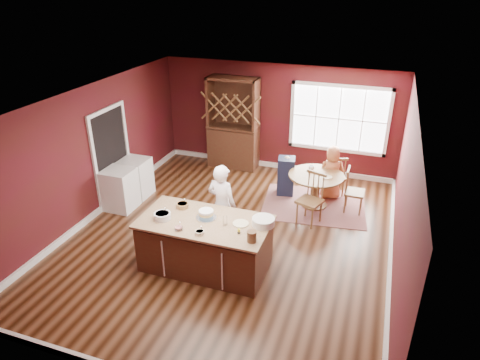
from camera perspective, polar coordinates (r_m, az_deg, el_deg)
name	(u,v)px	position (r m, az deg, el deg)	size (l,w,h in m)	color
room_shell	(230,174)	(7.79, -1.35, 0.87)	(7.00, 7.00, 7.00)	brown
window	(339,119)	(10.60, 13.05, 7.97)	(2.36, 0.10, 1.66)	white
doorway	(112,157)	(9.73, -16.70, 2.93)	(0.08, 1.26, 2.13)	white
kitchen_island	(205,245)	(7.44, -4.64, -8.60)	(2.19, 1.15, 0.92)	#442E1B
dining_table	(316,184)	(9.39, 10.06, -0.49)	(1.19, 1.19, 0.75)	brown
baker	(222,205)	(7.84, -2.40, -3.40)	(0.59, 0.39, 1.61)	white
layer_cake	(206,214)	(7.22, -4.53, -4.56)	(0.35, 0.35, 0.14)	white
bowl_blue	(162,216)	(7.30, -10.31, -4.73)	(0.28, 0.28, 0.11)	white
bowl_yellow	(183,205)	(7.59, -7.66, -3.38)	(0.22, 0.22, 0.08)	#AD754D
bowl_pink	(179,228)	(6.98, -8.17, -6.39)	(0.14, 0.14, 0.05)	white
bowl_olive	(200,232)	(6.83, -5.40, -6.98)	(0.15, 0.15, 0.06)	beige
drinking_glass	(225,221)	(7.01, -2.00, -5.42)	(0.08, 0.08, 0.16)	silver
dinner_plate	(241,224)	(7.06, 0.09, -5.83)	(0.27, 0.27, 0.02)	#FFF3C7
white_tub	(263,222)	(7.02, 3.12, -5.57)	(0.37, 0.37, 0.13)	silver
stoneware_crock	(252,236)	(6.60, 1.57, -7.53)	(0.15, 0.15, 0.18)	#4E371F
toy_figurine	(239,231)	(6.81, -0.15, -6.82)	(0.05, 0.05, 0.09)	#FFF42B
rug	(314,205)	(9.63, 9.82, -3.31)	(2.20, 1.70, 0.01)	brown
chair_east	(355,191)	(9.36, 15.06, -1.36)	(0.42, 0.40, 1.00)	brown
chair_south	(310,199)	(8.71, 9.30, -2.53)	(0.46, 0.44, 1.09)	brown
chair_north	(336,175)	(10.00, 12.63, 0.72)	(0.41, 0.40, 0.99)	olive
seated_woman	(332,173)	(9.77, 12.13, 0.97)	(0.61, 0.39, 1.24)	#BC6B40
high_chair	(286,175)	(9.85, 6.14, 0.62)	(0.38, 0.38, 0.93)	#1B233C
toddler	(286,161)	(9.71, 6.19, 2.48)	(0.18, 0.14, 0.26)	#8CA5BF
table_plate	(327,177)	(9.21, 11.56, 0.38)	(0.21, 0.21, 0.02)	beige
table_cup	(311,168)	(9.47, 9.51, 1.59)	(0.13, 0.13, 0.10)	white
hutch	(233,123)	(11.02, -0.90, 7.54)	(1.28, 0.53, 2.35)	#3D2713
washer	(120,189)	(9.55, -15.72, -1.19)	(0.62, 0.60, 0.90)	white
dryer	(136,177)	(10.02, -13.71, 0.33)	(0.61, 0.59, 0.88)	silver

